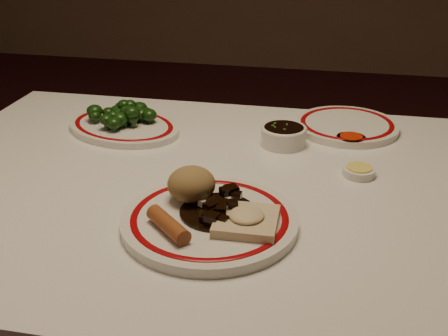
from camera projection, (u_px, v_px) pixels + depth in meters
dining_table at (204, 222)px, 1.12m from camera, size 1.20×0.90×0.75m
main_plate at (210, 220)px, 0.93m from camera, size 0.38×0.38×0.02m
rice_mound at (191, 184)px, 0.96m from camera, size 0.08×0.08×0.06m
spring_roll at (168, 225)px, 0.88m from camera, size 0.09×0.09×0.03m
fried_wonton at (246, 220)px, 0.89m from camera, size 0.10×0.10×0.03m
stirfry_heap at (218, 208)px, 0.93m from camera, size 0.13×0.13×0.03m
broccoli_plate at (124, 127)px, 1.31m from camera, size 0.34×0.32×0.02m
broccoli_pile at (125, 114)px, 1.31m from camera, size 0.17×0.13×0.05m
soy_bowl at (284, 136)px, 1.23m from camera, size 0.10×0.10×0.04m
sweet_sour_dish at (351, 140)px, 1.24m from camera, size 0.06×0.06×0.02m
mustard_dish at (359, 171)px, 1.10m from camera, size 0.06×0.06×0.02m
far_plate at (347, 125)px, 1.32m from camera, size 0.26×0.26×0.02m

